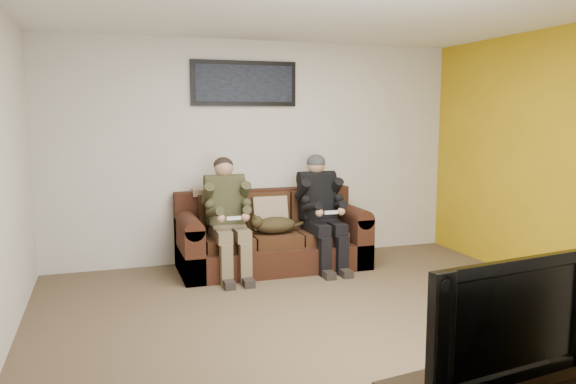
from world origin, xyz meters
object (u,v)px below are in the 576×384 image
object	(u,v)px
sofa	(271,238)
television	(500,314)
cat	(274,225)
person_right	(321,205)
person_left	(227,210)
framed_poster	(244,83)

from	to	relation	value
sofa	television	distance (m)	3.80
sofa	cat	bearing A→B (deg)	-97.36
sofa	person_right	world-z (taller)	person_right
person_left	cat	size ratio (longest dim) A/B	1.94
cat	television	world-z (taller)	television
cat	framed_poster	size ratio (longest dim) A/B	0.53
sofa	framed_poster	bearing A→B (deg)	117.12
television	person_right	bearing A→B (deg)	75.23
person_right	television	distance (m)	3.63
person_right	cat	distance (m)	0.60
person_left	framed_poster	world-z (taller)	framed_poster
cat	framed_poster	distance (m)	1.69
sofa	framed_poster	xyz separation A→B (m)	(-0.20, 0.39, 1.77)
sofa	person_left	xyz separation A→B (m)	(-0.54, -0.18, 0.39)
person_left	television	size ratio (longest dim) A/B	1.15
framed_poster	person_left	bearing A→B (deg)	-121.21
sofa	person_left	world-z (taller)	person_left
person_left	person_right	size ratio (longest dim) A/B	0.99
person_left	person_right	xyz separation A→B (m)	(1.09, 0.00, 0.00)
cat	television	bearing A→B (deg)	-87.84
person_left	cat	distance (m)	0.55
sofa	person_left	size ratio (longest dim) A/B	1.65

